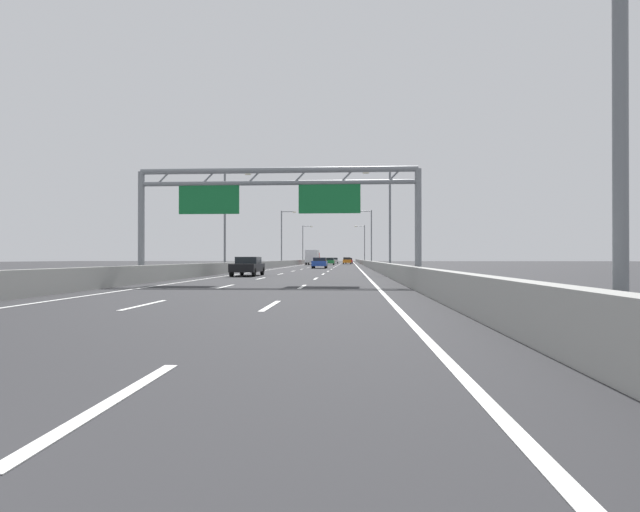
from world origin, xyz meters
The scene contains 55 objects.
ground_plane centered at (0.00, 100.00, 0.00)m, with size 260.00×260.00×0.00m, color #2D2D30.
lane_dash_left_1 centered at (-1.80, 12.50, 0.01)m, with size 0.16×3.00×0.01m, color white.
lane_dash_left_2 centered at (-1.80, 21.50, 0.01)m, with size 0.16×3.00×0.01m, color white.
lane_dash_left_3 centered at (-1.80, 30.50, 0.01)m, with size 0.16×3.00×0.01m, color white.
lane_dash_left_4 centered at (-1.80, 39.50, 0.01)m, with size 0.16×3.00×0.01m, color white.
lane_dash_left_5 centered at (-1.80, 48.50, 0.01)m, with size 0.16×3.00×0.01m, color white.
lane_dash_left_6 centered at (-1.80, 57.50, 0.01)m, with size 0.16×3.00×0.01m, color white.
lane_dash_left_7 centered at (-1.80, 66.50, 0.01)m, with size 0.16×3.00×0.01m, color white.
lane_dash_left_8 centered at (-1.80, 75.50, 0.01)m, with size 0.16×3.00×0.01m, color white.
lane_dash_left_9 centered at (-1.80, 84.50, 0.01)m, with size 0.16×3.00×0.01m, color white.
lane_dash_left_10 centered at (-1.80, 93.50, 0.01)m, with size 0.16×3.00×0.01m, color white.
lane_dash_left_11 centered at (-1.80, 102.50, 0.01)m, with size 0.16×3.00×0.01m, color white.
lane_dash_left_12 centered at (-1.80, 111.50, 0.01)m, with size 0.16×3.00×0.01m, color white.
lane_dash_left_13 centered at (-1.80, 120.50, 0.01)m, with size 0.16×3.00×0.01m, color white.
lane_dash_left_14 centered at (-1.80, 129.50, 0.01)m, with size 0.16×3.00×0.01m, color white.
lane_dash_left_15 centered at (-1.80, 138.50, 0.01)m, with size 0.16×3.00×0.01m, color white.
lane_dash_left_16 centered at (-1.80, 147.50, 0.01)m, with size 0.16×3.00×0.01m, color white.
lane_dash_left_17 centered at (-1.80, 156.50, 0.01)m, with size 0.16×3.00×0.01m, color white.
lane_dash_right_0 centered at (1.80, 3.50, 0.01)m, with size 0.16×3.00×0.01m, color white.
lane_dash_right_1 centered at (1.80, 12.50, 0.01)m, with size 0.16×3.00×0.01m, color white.
lane_dash_right_2 centered at (1.80, 21.50, 0.01)m, with size 0.16×3.00×0.01m, color white.
lane_dash_right_3 centered at (1.80, 30.50, 0.01)m, with size 0.16×3.00×0.01m, color white.
lane_dash_right_4 centered at (1.80, 39.50, 0.01)m, with size 0.16×3.00×0.01m, color white.
lane_dash_right_5 centered at (1.80, 48.50, 0.01)m, with size 0.16×3.00×0.01m, color white.
lane_dash_right_6 centered at (1.80, 57.50, 0.01)m, with size 0.16×3.00×0.01m, color white.
lane_dash_right_7 centered at (1.80, 66.50, 0.01)m, with size 0.16×3.00×0.01m, color white.
lane_dash_right_8 centered at (1.80, 75.50, 0.01)m, with size 0.16×3.00×0.01m, color white.
lane_dash_right_9 centered at (1.80, 84.50, 0.01)m, with size 0.16×3.00×0.01m, color white.
lane_dash_right_10 centered at (1.80, 93.50, 0.01)m, with size 0.16×3.00×0.01m, color white.
lane_dash_right_11 centered at (1.80, 102.50, 0.01)m, with size 0.16×3.00×0.01m, color white.
lane_dash_right_12 centered at (1.80, 111.50, 0.01)m, with size 0.16×3.00×0.01m, color white.
lane_dash_right_13 centered at (1.80, 120.50, 0.01)m, with size 0.16×3.00×0.01m, color white.
lane_dash_right_14 centered at (1.80, 129.50, 0.01)m, with size 0.16×3.00×0.01m, color white.
lane_dash_right_15 centered at (1.80, 138.50, 0.01)m, with size 0.16×3.00×0.01m, color white.
lane_dash_right_16 centered at (1.80, 147.50, 0.01)m, with size 0.16×3.00×0.01m, color white.
lane_dash_right_17 centered at (1.80, 156.50, 0.01)m, with size 0.16×3.00×0.01m, color white.
edge_line_left centered at (-5.25, 88.00, 0.01)m, with size 0.16×176.00×0.01m, color white.
edge_line_right centered at (5.25, 88.00, 0.01)m, with size 0.16×176.00×0.01m, color white.
barrier_left centered at (-6.90, 110.00, 0.47)m, with size 0.45×220.00×0.95m.
barrier_right centered at (6.90, 110.00, 0.47)m, with size 0.45×220.00×0.95m.
sign_gantry centered at (-0.11, 25.69, 4.80)m, with size 15.79×0.36×6.36m.
streetlamp_left_mid centered at (-7.47, 43.86, 5.40)m, with size 2.58×0.28×9.50m.
streetlamp_right_mid centered at (7.47, 43.86, 5.40)m, with size 2.58×0.28×9.50m.
streetlamp_left_far centered at (-7.47, 81.70, 5.40)m, with size 2.58×0.28×9.50m.
streetlamp_right_far centered at (7.47, 81.70, 5.40)m, with size 2.58×0.28×9.50m.
streetlamp_left_distant centered at (-7.47, 119.53, 5.40)m, with size 2.58×0.28×9.50m.
streetlamp_right_distant centered at (7.47, 119.53, 5.40)m, with size 2.58×0.28×9.50m.
red_car centered at (3.85, 116.65, 0.72)m, with size 1.72×4.19×1.41m.
black_car centered at (-3.70, 35.31, 0.74)m, with size 1.85×4.44×1.43m.
yellow_car centered at (-3.47, 119.77, 0.72)m, with size 1.84×4.20×1.40m.
white_car centered at (0.12, 123.97, 0.77)m, with size 1.80×4.54×1.49m.
blue_car centered at (0.03, 63.17, 0.74)m, with size 1.89×4.32×1.43m.
orange_car centered at (3.40, 108.13, 0.78)m, with size 1.85×4.30×1.54m.
green_car centered at (-0.01, 95.92, 0.73)m, with size 1.87×4.22×1.45m.
box_truck centered at (-3.69, 99.23, 1.65)m, with size 2.49×8.38×2.98m.
Camera 1 is at (3.99, -0.83, 1.33)m, focal length 27.16 mm.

